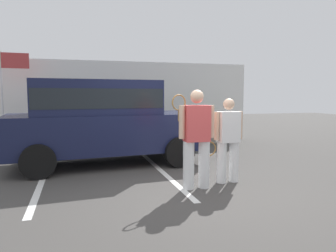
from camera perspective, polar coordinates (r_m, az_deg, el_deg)
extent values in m
plane|color=#423F3D|center=(5.84, 3.33, -11.43)|extent=(40.00, 40.00, 0.00)
cube|color=silver|center=(7.01, -21.59, -8.89)|extent=(0.12, 4.40, 0.01)
cube|color=silver|center=(7.21, -1.14, -8.10)|extent=(0.12, 4.40, 0.01)
cube|color=white|center=(11.39, -6.72, 4.18)|extent=(8.79, 0.30, 2.86)
cube|color=#4C4C51|center=(11.25, -6.50, -0.59)|extent=(7.39, 0.10, 1.00)
cube|color=brown|center=(11.24, -5.06, 2.23)|extent=(0.90, 0.06, 2.10)
cube|color=#141938|center=(7.98, -10.98, -1.04)|extent=(4.72, 2.21, 0.90)
cube|color=#141938|center=(7.89, -12.89, 5.03)|extent=(3.01, 1.95, 0.80)
cube|color=black|center=(7.89, -12.89, 4.89)|extent=(2.96, 1.97, 0.44)
cylinder|color=black|center=(9.31, -2.40, -2.73)|extent=(0.74, 0.31, 0.72)
cylinder|color=black|center=(7.55, 2.00, -4.70)|extent=(0.74, 0.31, 0.72)
cylinder|color=black|center=(8.89, -21.84, -3.53)|extent=(0.74, 0.31, 0.72)
cylinder|color=black|center=(7.02, -22.30, -5.91)|extent=(0.74, 0.31, 0.72)
cylinder|color=white|center=(5.92, 6.48, -6.85)|extent=(0.20, 0.20, 0.87)
cylinder|color=white|center=(5.83, 3.72, -7.04)|extent=(0.20, 0.20, 0.87)
cube|color=#E04C4C|center=(5.75, 5.17, 0.49)|extent=(0.46, 0.29, 0.65)
sphere|color=beige|center=(5.73, 5.22, 5.30)|extent=(0.24, 0.24, 0.24)
cylinder|color=beige|center=(5.85, 7.75, 0.82)|extent=(0.11, 0.11, 0.60)
cylinder|color=beige|center=(5.67, 2.51, 0.71)|extent=(0.11, 0.11, 0.60)
torus|color=olive|center=(5.68, 1.96, 4.23)|extent=(0.29, 0.10, 0.29)
cylinder|color=olive|center=(5.69, 1.95, 1.87)|extent=(0.03, 0.03, 0.20)
cylinder|color=white|center=(6.43, 11.73, -6.29)|extent=(0.19, 0.19, 0.80)
cylinder|color=white|center=(6.30, 9.59, -6.50)|extent=(0.19, 0.19, 0.80)
cube|color=white|center=(6.26, 10.79, -0.16)|extent=(0.42, 0.27, 0.59)
sphere|color=beige|center=(6.23, 10.86, 3.87)|extent=(0.22, 0.22, 0.22)
cylinder|color=beige|center=(6.39, 12.78, 0.15)|extent=(0.10, 0.10, 0.54)
cylinder|color=beige|center=(6.14, 8.72, 0.00)|extent=(0.10, 0.10, 0.54)
torus|color=olive|center=(6.18, 7.38, -4.07)|extent=(0.37, 0.04, 0.37)
cylinder|color=olive|center=(6.15, 7.41, -1.91)|extent=(0.03, 0.03, 0.20)
cylinder|color=#9E5638|center=(10.72, 4.47, -2.97)|extent=(0.37, 0.37, 0.22)
sphere|color=#2D6B28|center=(10.67, 4.48, -1.10)|extent=(0.57, 0.57, 0.57)
cylinder|color=gray|center=(11.50, 7.83, -2.31)|extent=(0.44, 0.44, 0.27)
sphere|color=#4C8C38|center=(11.45, 7.85, -0.20)|extent=(0.68, 0.68, 0.68)
cylinder|color=silver|center=(10.55, -27.59, 3.81)|extent=(0.05, 0.05, 2.99)
cube|color=#B23838|center=(10.52, -25.73, 10.54)|extent=(0.75, 0.06, 0.45)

